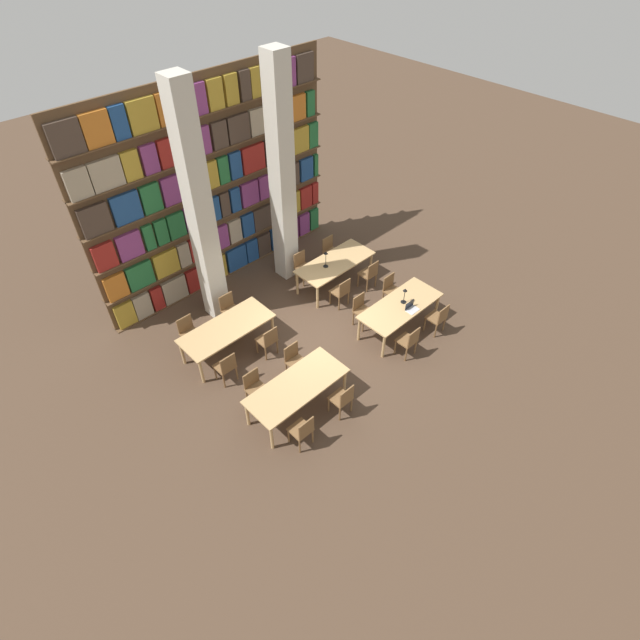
{
  "coord_description": "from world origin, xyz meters",
  "views": [
    {
      "loc": [
        -6.08,
        -6.5,
        8.99
      ],
      "look_at": [
        0.0,
        -0.12,
        0.7
      ],
      "focal_mm": 28.0,
      "sensor_mm": 36.0,
      "label": 1
    }
  ],
  "objects_px": {
    "reading_table_0": "(297,387)",
    "chair_7": "(391,289)",
    "reading_table_1": "(400,307)",
    "chair_5": "(362,310)",
    "laptop": "(412,308)",
    "chair_8": "(226,367)",
    "chair_10": "(268,340)",
    "desk_lamp_1": "(326,257)",
    "chair_4": "(409,341)",
    "chair_9": "(189,332)",
    "chair_14": "(369,274)",
    "chair_15": "(330,250)",
    "pillar_left": "(200,213)",
    "chair_0": "(302,430)",
    "chair_13": "(302,266)",
    "reading_table_3": "(335,264)",
    "chair_2": "(343,399)",
    "chair_1": "(255,387)",
    "chair_6": "(438,318)",
    "chair_11": "(230,309)",
    "pillar_center": "(282,178)",
    "chair_12": "(341,291)",
    "desk_lamp_0": "(405,293)",
    "reading_table_2": "(227,330)",
    "chair_3": "(295,360)"
  },
  "relations": [
    {
      "from": "chair_6",
      "to": "chair_8",
      "type": "height_order",
      "value": "same"
    },
    {
      "from": "reading_table_0",
      "to": "desk_lamp_1",
      "type": "distance_m",
      "value": 4.2
    },
    {
      "from": "pillar_left",
      "to": "laptop",
      "type": "distance_m",
      "value": 5.5
    },
    {
      "from": "chair_15",
      "to": "desk_lamp_1",
      "type": "height_order",
      "value": "desk_lamp_1"
    },
    {
      "from": "chair_14",
      "to": "chair_6",
      "type": "bearing_deg",
      "value": -91.92
    },
    {
      "from": "reading_table_1",
      "to": "chair_5",
      "type": "distance_m",
      "value": 0.98
    },
    {
      "from": "desk_lamp_1",
      "to": "reading_table_2",
      "type": "bearing_deg",
      "value": -178.52
    },
    {
      "from": "chair_2",
      "to": "laptop",
      "type": "bearing_deg",
      "value": 11.26
    },
    {
      "from": "chair_2",
      "to": "desk_lamp_1",
      "type": "bearing_deg",
      "value": 50.71
    },
    {
      "from": "pillar_left",
      "to": "chair_0",
      "type": "distance_m",
      "value": 5.37
    },
    {
      "from": "pillar_left",
      "to": "reading_table_1",
      "type": "bearing_deg",
      "value": -51.24
    },
    {
      "from": "chair_12",
      "to": "reading_table_1",
      "type": "bearing_deg",
      "value": -74.97
    },
    {
      "from": "chair_3",
      "to": "chair_13",
      "type": "height_order",
      "value": "same"
    },
    {
      "from": "desk_lamp_0",
      "to": "chair_11",
      "type": "bearing_deg",
      "value": 135.44
    },
    {
      "from": "chair_9",
      "to": "chair_14",
      "type": "bearing_deg",
      "value": 163.23
    },
    {
      "from": "chair_11",
      "to": "chair_14",
      "type": "height_order",
      "value": "same"
    },
    {
      "from": "laptop",
      "to": "chair_8",
      "type": "distance_m",
      "value": 4.67
    },
    {
      "from": "desk_lamp_0",
      "to": "pillar_left",
      "type": "bearing_deg",
      "value": 130.18
    },
    {
      "from": "chair_1",
      "to": "chair_2",
      "type": "xyz_separation_m",
      "value": [
        1.15,
        -1.53,
        0.0
      ]
    },
    {
      "from": "chair_11",
      "to": "reading_table_1",
      "type": "bearing_deg",
      "value": 133.96
    },
    {
      "from": "chair_13",
      "to": "reading_table_3",
      "type": "bearing_deg",
      "value": 124.68
    },
    {
      "from": "chair_4",
      "to": "laptop",
      "type": "relative_size",
      "value": 2.78
    },
    {
      "from": "reading_table_1",
      "to": "chair_8",
      "type": "bearing_deg",
      "value": 159.56
    },
    {
      "from": "reading_table_0",
      "to": "chair_8",
      "type": "height_order",
      "value": "chair_8"
    },
    {
      "from": "desk_lamp_0",
      "to": "laptop",
      "type": "xyz_separation_m",
      "value": [
        -0.07,
        -0.31,
        -0.25
      ]
    },
    {
      "from": "chair_13",
      "to": "chair_10",
      "type": "bearing_deg",
      "value": 31.97
    },
    {
      "from": "chair_1",
      "to": "chair_9",
      "type": "xyz_separation_m",
      "value": [
        -0.1,
        2.46,
        0.0
      ]
    },
    {
      "from": "laptop",
      "to": "reading_table_3",
      "type": "xyz_separation_m",
      "value": [
        0.03,
        2.68,
        -0.11
      ]
    },
    {
      "from": "chair_12",
      "to": "chair_11",
      "type": "bearing_deg",
      "value": 150.06
    },
    {
      "from": "chair_1",
      "to": "chair_6",
      "type": "bearing_deg",
      "value": 163.29
    },
    {
      "from": "pillar_left",
      "to": "desk_lamp_0",
      "type": "bearing_deg",
      "value": -49.82
    },
    {
      "from": "pillar_center",
      "to": "chair_11",
      "type": "relative_size",
      "value": 6.73
    },
    {
      "from": "pillar_left",
      "to": "desk_lamp_1",
      "type": "height_order",
      "value": "pillar_left"
    },
    {
      "from": "reading_table_2",
      "to": "laptop",
      "type": "bearing_deg",
      "value": -35.58
    },
    {
      "from": "pillar_left",
      "to": "reading_table_0",
      "type": "relative_size",
      "value": 2.65
    },
    {
      "from": "reading_table_1",
      "to": "chair_9",
      "type": "xyz_separation_m",
      "value": [
        -4.21,
        3.1,
        -0.21
      ]
    },
    {
      "from": "desk_lamp_0",
      "to": "reading_table_3",
      "type": "distance_m",
      "value": 2.4
    },
    {
      "from": "chair_8",
      "to": "chair_10",
      "type": "bearing_deg",
      "value": 0.0
    },
    {
      "from": "pillar_left",
      "to": "reading_table_0",
      "type": "bearing_deg",
      "value": -98.52
    },
    {
      "from": "reading_table_0",
      "to": "chair_7",
      "type": "relative_size",
      "value": 2.55
    },
    {
      "from": "reading_table_1",
      "to": "chair_9",
      "type": "bearing_deg",
      "value": 143.64
    },
    {
      "from": "chair_4",
      "to": "reading_table_3",
      "type": "bearing_deg",
      "value": 78.07
    },
    {
      "from": "chair_15",
      "to": "pillar_left",
      "type": "bearing_deg",
      "value": -8.74
    },
    {
      "from": "reading_table_2",
      "to": "chair_5",
      "type": "bearing_deg",
      "value": -27.41
    },
    {
      "from": "reading_table_1",
      "to": "reading_table_3",
      "type": "xyz_separation_m",
      "value": [
        0.09,
        2.4,
        0.0
      ]
    },
    {
      "from": "pillar_left",
      "to": "chair_2",
      "type": "relative_size",
      "value": 6.73
    },
    {
      "from": "reading_table_2",
      "to": "chair_11",
      "type": "relative_size",
      "value": 2.55
    },
    {
      "from": "chair_5",
      "to": "desk_lamp_1",
      "type": "relative_size",
      "value": 1.81
    },
    {
      "from": "chair_7",
      "to": "chair_9",
      "type": "height_order",
      "value": "same"
    },
    {
      "from": "desk_lamp_1",
      "to": "pillar_left",
      "type": "bearing_deg",
      "value": 154.61
    }
  ]
}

